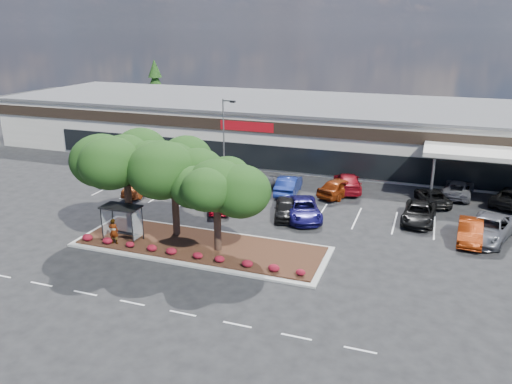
% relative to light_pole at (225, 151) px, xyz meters
% --- Properties ---
extents(ground, '(160.00, 160.00, 0.00)m').
position_rel_light_pole_xyz_m(ground, '(5.56, -16.96, -3.78)').
color(ground, black).
rests_on(ground, ground).
extents(retail_store, '(80.40, 25.20, 6.25)m').
position_rel_light_pole_xyz_m(retail_store, '(5.62, 16.95, -0.63)').
color(retail_store, beige).
rests_on(retail_store, ground).
extents(landscape_island, '(18.00, 6.00, 0.26)m').
position_rel_light_pole_xyz_m(landscape_island, '(3.56, -12.96, -3.66)').
color(landscape_island, '#A7A7A2').
rests_on(landscape_island, ground).
extents(lane_markings, '(33.12, 20.06, 0.01)m').
position_rel_light_pole_xyz_m(lane_markings, '(5.42, -6.53, -3.77)').
color(lane_markings, silver).
rests_on(lane_markings, ground).
extents(shrub_row, '(17.00, 0.80, 0.50)m').
position_rel_light_pole_xyz_m(shrub_row, '(3.56, -15.06, -3.27)').
color(shrub_row, maroon).
rests_on(shrub_row, landscape_island).
extents(bus_shelter, '(2.75, 1.55, 2.59)m').
position_rel_light_pole_xyz_m(bus_shelter, '(-1.94, -14.01, -1.48)').
color(bus_shelter, black).
rests_on(bus_shelter, landscape_island).
extents(island_tree_west, '(7.20, 7.20, 7.89)m').
position_rel_light_pole_xyz_m(island_tree_west, '(-2.44, -12.46, 0.42)').
color(island_tree_west, '#153410').
rests_on(island_tree_west, landscape_island).
extents(island_tree_mid, '(6.60, 6.60, 7.32)m').
position_rel_light_pole_xyz_m(island_tree_mid, '(1.06, -11.76, 0.14)').
color(island_tree_mid, '#153410').
rests_on(island_tree_mid, landscape_island).
extents(island_tree_east, '(5.80, 5.80, 6.50)m').
position_rel_light_pole_xyz_m(island_tree_east, '(5.06, -13.26, -0.27)').
color(island_tree_east, '#153410').
rests_on(island_tree_east, landscape_island).
extents(conifer_north_west, '(4.40, 4.40, 10.00)m').
position_rel_light_pole_xyz_m(conifer_north_west, '(-24.44, 29.04, 1.22)').
color(conifer_north_west, '#153410').
rests_on(conifer_north_west, ground).
extents(person_waiting, '(0.74, 0.54, 1.87)m').
position_rel_light_pole_xyz_m(person_waiting, '(-2.22, -14.84, -2.59)').
color(person_waiting, '#594C47').
rests_on(person_waiting, landscape_island).
extents(light_pole, '(1.43, 0.50, 8.61)m').
position_rel_light_pole_xyz_m(light_pole, '(0.00, 0.00, 0.00)').
color(light_pole, '#A7A7A2').
rests_on(light_pole, ground).
extents(car_0, '(2.49, 4.43, 1.42)m').
position_rel_light_pole_xyz_m(car_0, '(-10.86, -1.87, -3.07)').
color(car_0, '#A4A6AF').
rests_on(car_0, ground).
extents(car_1, '(1.62, 4.44, 1.45)m').
position_rel_light_pole_xyz_m(car_1, '(-6.75, -4.13, -3.05)').
color(car_1, '#68240A').
rests_on(car_1, ground).
extents(car_2, '(3.50, 5.33, 1.66)m').
position_rel_light_pole_xyz_m(car_2, '(-1.84, -2.89, -2.95)').
color(car_2, black).
rests_on(car_2, ground).
extents(car_3, '(3.41, 5.14, 1.60)m').
position_rel_light_pole_xyz_m(car_3, '(1.71, -5.29, -2.98)').
color(car_3, maroon).
rests_on(car_3, ground).
extents(car_4, '(2.92, 4.77, 1.52)m').
position_rel_light_pole_xyz_m(car_4, '(7.52, -5.22, -3.02)').
color(car_4, black).
rests_on(car_4, ground).
extents(car_5, '(4.55, 6.18, 1.56)m').
position_rel_light_pole_xyz_m(car_5, '(8.91, -4.95, -3.00)').
color(car_5, '#151054').
rests_on(car_5, ground).
extents(car_6, '(2.70, 5.40, 1.47)m').
position_rel_light_pole_xyz_m(car_6, '(17.81, -2.60, -3.05)').
color(car_6, black).
rests_on(car_6, ground).
extents(car_7, '(4.77, 6.77, 1.71)m').
position_rel_light_pole_xyz_m(car_7, '(22.70, -4.53, -2.92)').
color(car_7, '#5A5B62').
rests_on(car_7, ground).
extents(car_8, '(1.92, 4.83, 1.56)m').
position_rel_light_pole_xyz_m(car_8, '(21.45, -5.35, -3.00)').
color(car_8, maroon).
rests_on(car_8, ground).
extents(car_9, '(2.36, 4.63, 1.51)m').
position_rel_light_pole_xyz_m(car_9, '(-8.87, 2.90, -3.03)').
color(car_9, silver).
rests_on(car_9, ground).
extents(car_11, '(3.67, 5.10, 1.37)m').
position_rel_light_pole_xyz_m(car_11, '(3.33, 1.34, -3.09)').
color(car_11, '#585960').
rests_on(car_11, ground).
extents(car_12, '(2.25, 5.32, 1.71)m').
position_rel_light_pole_xyz_m(car_12, '(6.05, 0.69, -2.93)').
color(car_12, navy).
rests_on(car_12, ground).
extents(car_13, '(3.87, 5.42, 1.72)m').
position_rel_light_pole_xyz_m(car_13, '(10.66, 1.57, -2.92)').
color(car_13, maroon).
rests_on(car_13, ground).
extents(car_14, '(3.71, 6.08, 1.65)m').
position_rel_light_pole_xyz_m(car_14, '(11.04, 3.53, -2.96)').
color(car_14, maroon).
rests_on(car_14, ground).
extents(car_15, '(3.17, 5.67, 1.50)m').
position_rel_light_pole_xyz_m(car_15, '(20.88, 5.17, -3.03)').
color(car_15, '#56565D').
rests_on(car_15, ground).
extents(car_16, '(3.59, 5.25, 1.33)m').
position_rel_light_pole_xyz_m(car_16, '(18.71, 2.26, -3.11)').
color(car_16, black).
rests_on(car_16, ground).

